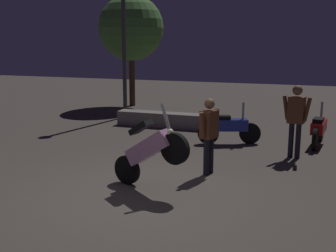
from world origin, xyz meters
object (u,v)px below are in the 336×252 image
object	(u,v)px
motorcycle_red_parked_left	(319,129)
motorcycle_blue_parked_right	(229,128)
person_bystander_far	(209,130)
streetlamp_near	(123,13)
motorcycle_pink_foreground	(150,150)
person_rider_beside	(296,115)

from	to	relation	value
motorcycle_red_parked_left	motorcycle_blue_parked_right	distance (m)	2.29
motorcycle_blue_parked_right	person_bystander_far	bearing A→B (deg)	-107.08
motorcycle_blue_parked_right	motorcycle_red_parked_left	bearing A→B (deg)	-5.07
motorcycle_red_parked_left	streetlamp_near	size ratio (longest dim) A/B	0.29
motorcycle_pink_foreground	motorcycle_red_parked_left	size ratio (longest dim) A/B	0.98
motorcycle_pink_foreground	motorcycle_blue_parked_right	distance (m)	3.98
motorcycle_red_parked_left	motorcycle_blue_parked_right	world-z (taller)	same
motorcycle_pink_foreground	person_bystander_far	world-z (taller)	motorcycle_pink_foreground
motorcycle_pink_foreground	motorcycle_red_parked_left	world-z (taller)	motorcycle_pink_foreground
motorcycle_red_parked_left	motorcycle_blue_parked_right	bearing A→B (deg)	111.50
motorcycle_blue_parked_right	person_rider_beside	xyz separation A→B (m)	(1.69, -0.85, 0.58)
motorcycle_pink_foreground	motorcycle_red_parked_left	xyz separation A→B (m)	(2.91, 4.47, -0.31)
streetlamp_near	motorcycle_red_parked_left	bearing A→B (deg)	-18.11
motorcycle_blue_parked_right	motorcycle_pink_foreground	bearing A→B (deg)	-119.23
motorcycle_red_parked_left	person_bystander_far	world-z (taller)	person_bystander_far
motorcycle_blue_parked_right	streetlamp_near	size ratio (longest dim) A/B	0.28
motorcycle_blue_parked_right	person_rider_beside	world-z (taller)	person_rider_beside
person_bystander_far	motorcycle_blue_parked_right	bearing A→B (deg)	111.74
motorcycle_pink_foreground	person_bystander_far	xyz separation A→B (m)	(0.79, 1.25, 0.18)
motorcycle_pink_foreground	person_rider_beside	distance (m)	3.89
motorcycle_red_parked_left	person_rider_beside	size ratio (longest dim) A/B	0.98
motorcycle_blue_parked_right	person_bystander_far	xyz separation A→B (m)	(0.10, -2.66, 0.48)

